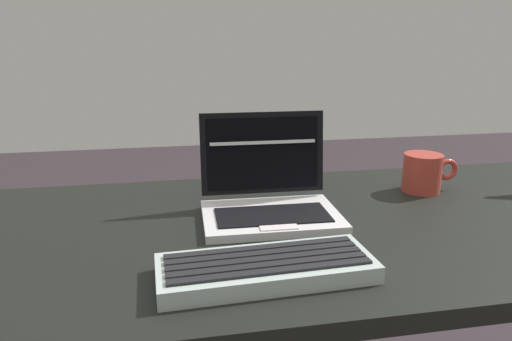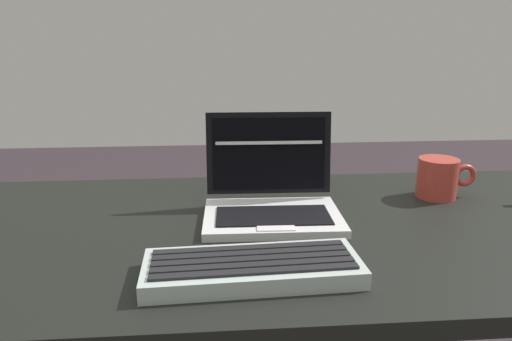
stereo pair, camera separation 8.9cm
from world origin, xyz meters
name	(u,v)px [view 2 (the right image)]	position (x,y,z in m)	size (l,w,h in m)	color
desk	(312,270)	(0.00, 0.00, 0.64)	(1.78, 0.68, 0.75)	black
laptop_front	(271,197)	(-0.08, 0.05, 0.79)	(0.28, 0.22, 0.21)	silver
external_keyboard	(253,268)	(-0.14, -0.20, 0.76)	(0.34, 0.14, 0.03)	#B2C1BD
coffee_mug	(438,178)	(0.32, 0.14, 0.79)	(0.14, 0.09, 0.09)	#B63B30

